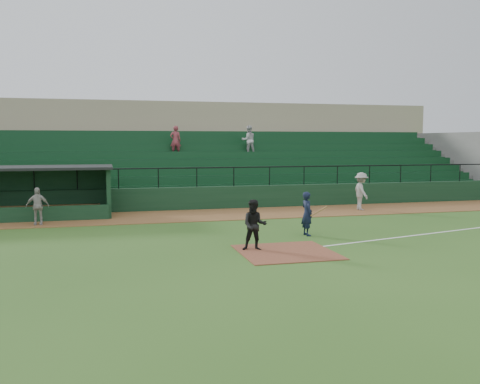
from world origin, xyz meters
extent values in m
plane|color=#2D531A|center=(0.00, 0.00, 0.00)|extent=(90.00, 90.00, 0.00)
cube|color=brown|center=(0.00, 8.00, 0.01)|extent=(40.00, 4.00, 0.03)
cube|color=brown|center=(0.00, -1.00, 0.01)|extent=(3.00, 3.00, 0.03)
cube|color=white|center=(8.00, 1.20, 0.01)|extent=(17.49, 4.44, 0.01)
cube|color=black|center=(0.00, 10.20, 0.60)|extent=(36.00, 0.35, 1.20)
cylinder|color=black|center=(0.00, 10.20, 2.20)|extent=(36.00, 0.06, 0.06)
cube|color=slate|center=(0.00, 15.10, 1.80)|extent=(36.00, 9.00, 3.60)
cube|color=#0F391C|center=(0.00, 14.60, 2.25)|extent=(34.56, 8.00, 4.05)
cube|color=slate|center=(18.00, 15.15, 2.10)|extent=(0.35, 9.50, 4.20)
cube|color=gray|center=(0.00, 21.60, 3.20)|extent=(38.00, 3.00, 6.40)
cube|color=slate|center=(0.00, 19.60, 3.70)|extent=(36.00, 2.00, 0.20)
imported|color=#BCBCBC|center=(3.39, 15.90, 3.65)|extent=(0.92, 0.72, 1.90)
imported|color=brown|center=(-1.36, 15.90, 3.63)|extent=(0.68, 0.44, 1.86)
cube|color=black|center=(-9.75, 10.40, 1.15)|extent=(8.50, 0.20, 2.30)
cube|color=black|center=(-5.50, 9.10, 1.15)|extent=(0.20, 2.60, 2.30)
cube|color=black|center=(-9.75, 9.10, 2.36)|extent=(8.90, 3.20, 0.12)
cube|color=olive|center=(-9.75, 10.00, 0.25)|extent=(7.65, 0.40, 0.50)
cube|color=black|center=(-9.75, 7.75, 0.35)|extent=(8.50, 0.12, 0.70)
imported|color=black|center=(1.78, 1.69, 0.84)|extent=(0.46, 0.65, 1.68)
cylinder|color=olive|center=(2.18, 1.49, 0.95)|extent=(0.79, 0.34, 0.35)
imported|color=black|center=(-0.91, -0.45, 0.84)|extent=(0.96, 0.83, 1.69)
imported|color=gray|center=(7.22, 7.75, 1.01)|extent=(0.83, 1.31, 1.95)
imported|color=#A59F9A|center=(-8.47, 6.80, 0.83)|extent=(0.95, 0.40, 1.60)
camera|label=1|loc=(-5.57, -16.60, 3.59)|focal=38.82mm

